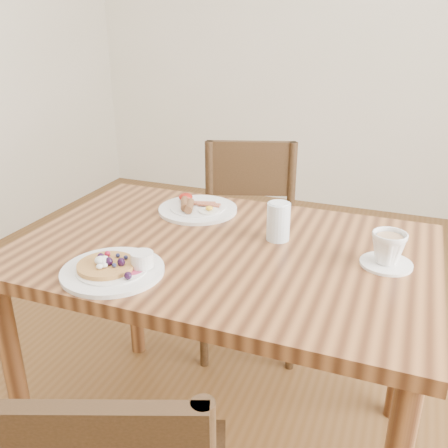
% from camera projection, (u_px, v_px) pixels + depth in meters
% --- Properties ---
extents(ground, '(5.00, 5.00, 0.00)m').
position_uv_depth(ground, '(224.00, 439.00, 1.75)').
color(ground, brown).
rests_on(ground, ground).
extents(dining_table, '(1.20, 0.80, 0.75)m').
position_uv_depth(dining_table, '(224.00, 276.00, 1.50)').
color(dining_table, brown).
rests_on(dining_table, ground).
extents(chair_far, '(0.53, 0.53, 0.88)m').
position_uv_depth(chair_far, '(249.00, 237.00, 2.14)').
color(chair_far, '#402917').
rests_on(chair_far, ground).
extents(pancake_plate, '(0.27, 0.27, 0.06)m').
position_uv_depth(pancake_plate, '(114.00, 268.00, 1.30)').
color(pancake_plate, white).
rests_on(pancake_plate, dining_table).
extents(breakfast_plate, '(0.27, 0.27, 0.04)m').
position_uv_depth(breakfast_plate, '(197.00, 208.00, 1.72)').
color(breakfast_plate, white).
rests_on(breakfast_plate, dining_table).
extents(teacup_saucer, '(0.14, 0.14, 0.10)m').
position_uv_depth(teacup_saucer, '(388.00, 250.00, 1.33)').
color(teacup_saucer, white).
rests_on(teacup_saucer, dining_table).
extents(water_glass, '(0.07, 0.07, 0.12)m').
position_uv_depth(water_glass, '(278.00, 222.00, 1.48)').
color(water_glass, silver).
rests_on(water_glass, dining_table).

